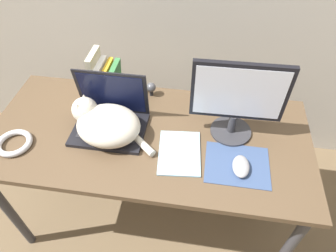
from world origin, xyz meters
name	(u,v)px	position (x,y,z in m)	size (l,w,h in m)	color
desk	(149,145)	(0.00, 0.33, 0.66)	(1.45, 0.66, 0.74)	brown
laptop	(110,118)	(-0.18, 0.36, 0.79)	(0.32, 0.24, 0.26)	black
cat	(105,123)	(-0.18, 0.30, 0.81)	(0.40, 0.27, 0.16)	beige
external_monitor	(238,99)	(0.37, 0.40, 0.93)	(0.39, 0.18, 0.37)	#333338
mousepad	(237,165)	(0.40, 0.22, 0.74)	(0.26, 0.21, 0.00)	#384C75
computer_mouse	(241,166)	(0.41, 0.20, 0.76)	(0.07, 0.11, 0.03)	#99999E
book_row	(105,80)	(-0.25, 0.55, 0.84)	(0.12, 0.16, 0.26)	beige
cable_coil	(14,143)	(-0.56, 0.18, 0.75)	(0.15, 0.15, 0.03)	silver
notepad	(179,153)	(0.15, 0.24, 0.74)	(0.20, 0.25, 0.01)	#99C6E0
webcam	(151,88)	(-0.04, 0.60, 0.78)	(0.05, 0.05, 0.07)	#232328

